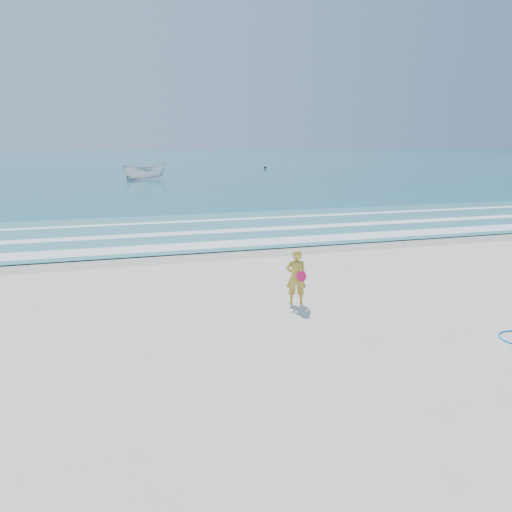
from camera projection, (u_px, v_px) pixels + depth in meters
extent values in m
plane|color=silver|center=(289.00, 344.00, 10.61)|extent=(400.00, 400.00, 0.00)
cube|color=#B2A893|center=(208.00, 253.00, 19.01)|extent=(400.00, 2.40, 0.00)
cube|color=#19727F|center=(123.00, 159.00, 108.66)|extent=(400.00, 190.00, 0.04)
cube|color=#59B7AD|center=(188.00, 230.00, 23.67)|extent=(400.00, 10.00, 0.01)
cube|color=white|center=(202.00, 245.00, 20.22)|extent=(400.00, 1.40, 0.01)
cube|color=white|center=(190.00, 233.00, 22.92)|extent=(400.00, 0.90, 0.01)
cube|color=white|center=(180.00, 222.00, 26.01)|extent=(400.00, 0.60, 0.01)
imported|color=silver|center=(145.00, 171.00, 52.61)|extent=(5.02, 2.90, 1.82)
sphere|color=black|center=(265.00, 168.00, 72.66)|extent=(0.37, 0.37, 0.37)
imported|color=gold|center=(296.00, 277.00, 13.05)|extent=(0.61, 0.49, 1.47)
cylinder|color=#FE165F|center=(301.00, 276.00, 12.89)|extent=(0.27, 0.08, 0.27)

